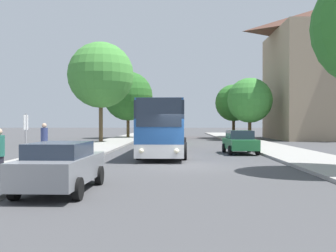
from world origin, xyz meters
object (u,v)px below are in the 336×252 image
at_px(tree_left_far, 128,96).
at_px(parked_car_left_curb, 61,166).
at_px(tree_right_near, 250,100).
at_px(tree_right_mid, 234,103).
at_px(bus_front, 165,127).
at_px(bus_stop_sign, 26,135).
at_px(tree_left_near, 101,75).
at_px(bus_middle, 170,125).
at_px(parked_car_right_near, 240,142).
at_px(pedestrian_walking_back, 44,141).
at_px(bus_rear, 171,125).

bearing_deg(tree_left_far, parked_car_left_curb, -85.48).
height_order(tree_right_near, tree_right_mid, tree_right_near).
height_order(bus_front, tree_right_mid, tree_right_mid).
distance_m(bus_stop_sign, tree_right_mid, 40.58).
height_order(tree_left_near, tree_right_mid, tree_left_near).
relative_size(bus_middle, tree_left_far, 1.30).
height_order(bus_middle, parked_car_right_near, bus_middle).
relative_size(bus_middle, bus_stop_sign, 5.00).
bearing_deg(pedestrian_walking_back, tree_right_mid, 93.87).
bearing_deg(parked_car_right_near, tree_left_near, -50.57).
height_order(parked_car_left_curb, tree_left_far, tree_left_far).
distance_m(tree_left_near, tree_right_near, 17.84).
bearing_deg(tree_right_mid, bus_rear, 166.99).
distance_m(pedestrian_walking_back, tree_left_far, 32.21).
xyz_separation_m(bus_middle, tree_right_near, (9.26, 6.31, 2.88)).
bearing_deg(parked_car_left_curb, tree_left_far, 95.19).
distance_m(bus_front, tree_right_near, 23.40).
bearing_deg(bus_front, parked_car_right_near, 12.10).
bearing_deg(tree_left_near, parked_car_left_curb, -81.13).
xyz_separation_m(bus_rear, pedestrian_walking_back, (-6.05, -35.25, -0.66)).
xyz_separation_m(parked_car_left_curb, parked_car_right_near, (7.62, 14.71, 0.01)).
relative_size(bus_stop_sign, tree_left_far, 0.26).
relative_size(bus_rear, parked_car_left_curb, 2.53).
height_order(bus_rear, parked_car_left_curb, bus_rear).
xyz_separation_m(pedestrian_walking_back, tree_left_near, (-0.88, 19.44, 5.81)).
distance_m(bus_middle, parked_car_right_near, 14.84).
bearing_deg(tree_left_far, bus_front, -77.76).
bearing_deg(pedestrian_walking_back, bus_rear, 107.72).
relative_size(pedestrian_walking_back, tree_right_near, 0.26).
bearing_deg(pedestrian_walking_back, bus_middle, 100.22).
distance_m(parked_car_left_curb, pedestrian_walking_back, 9.40).
relative_size(tree_left_far, tree_right_mid, 1.23).
bearing_deg(tree_right_mid, pedestrian_walking_back, -113.59).
bearing_deg(tree_right_mid, parked_car_left_curb, -104.71).
relative_size(parked_car_right_near, tree_left_near, 0.40).
bearing_deg(bus_front, bus_middle, 90.63).
distance_m(tree_left_far, tree_right_near, 16.19).
height_order(bus_front, tree_left_near, tree_left_near).
relative_size(bus_front, tree_left_near, 1.17).
bearing_deg(parked_car_right_near, tree_right_mid, -99.47).
bearing_deg(tree_right_mid, bus_stop_sign, -109.69).
relative_size(bus_front, tree_right_near, 1.64).
bearing_deg(bus_rear, parked_car_left_curb, -94.93).
bearing_deg(tree_right_near, tree_left_far, 159.64).
xyz_separation_m(bus_front, tree_right_near, (9.33, 21.26, 2.94)).
bearing_deg(parked_car_left_curb, tree_right_near, 71.81).
height_order(bus_stop_sign, tree_right_mid, tree_right_mid).
bearing_deg(parked_car_right_near, tree_right_near, -104.39).
bearing_deg(bus_stop_sign, bus_rear, 82.68).
relative_size(bus_rear, parked_car_right_near, 2.72).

